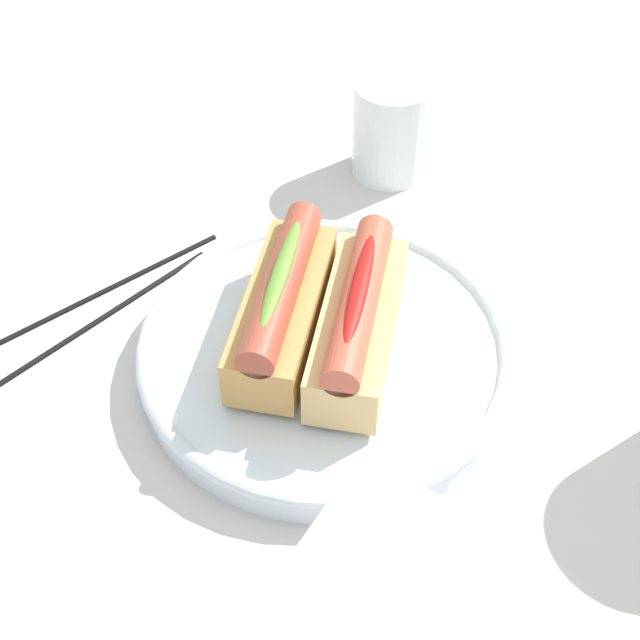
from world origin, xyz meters
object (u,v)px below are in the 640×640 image
object	(u,v)px
hotdog_back	(358,320)
chopstick_near	(94,322)
hotdog_front	(282,305)
napkin_box	(339,638)
chopstick_far	(99,292)
serving_bowl	(320,351)
water_glass	(391,133)

from	to	relation	value
hotdog_back	chopstick_near	bearing A→B (deg)	-83.92
chopstick_near	hotdog_front	bearing A→B (deg)	121.44
napkin_box	chopstick_far	size ratio (longest dim) A/B	0.68
serving_bowl	chopstick_near	distance (m)	0.18
chopstick_near	water_glass	bearing A→B (deg)	173.53
chopstick_far	hotdog_back	bearing A→B (deg)	120.14
hotdog_back	napkin_box	size ratio (longest dim) A/B	1.04
napkin_box	chopstick_near	xyz separation A→B (m)	(-0.21, -0.27, -0.07)
chopstick_far	napkin_box	bearing A→B (deg)	82.20
water_glass	chopstick_far	bearing A→B (deg)	-36.22
water_glass	napkin_box	xyz separation A→B (m)	(0.47, 0.11, 0.04)
napkin_box	hotdog_front	bearing A→B (deg)	-140.09
hotdog_front	chopstick_near	bearing A→B (deg)	-83.17
chopstick_far	chopstick_near	bearing A→B (deg)	54.07
serving_bowl	chopstick_near	size ratio (longest dim) A/B	1.25
serving_bowl	chopstick_far	xyz separation A→B (m)	(-0.01, -0.19, -0.01)
hotdog_front	water_glass	world-z (taller)	hotdog_front
water_glass	chopstick_far	world-z (taller)	water_glass
serving_bowl	water_glass	world-z (taller)	water_glass
serving_bowl	water_glass	distance (m)	0.24
serving_bowl	napkin_box	size ratio (longest dim) A/B	1.83
hotdog_back	water_glass	world-z (taller)	hotdog_back
napkin_box	chopstick_near	world-z (taller)	napkin_box
chopstick_near	chopstick_far	xyz separation A→B (m)	(-0.03, -0.01, 0.00)
chopstick_near	serving_bowl	bearing A→B (deg)	121.01
serving_bowl	chopstick_near	bearing A→B (deg)	-83.60
serving_bowl	hotdog_front	distance (m)	0.05
serving_bowl	napkin_box	distance (m)	0.25
hotdog_back	chopstick_near	world-z (taller)	hotdog_back
hotdog_back	chopstick_far	world-z (taller)	hotdog_back
water_glass	chopstick_near	world-z (taller)	water_glass
hotdog_front	chopstick_near	world-z (taller)	hotdog_front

